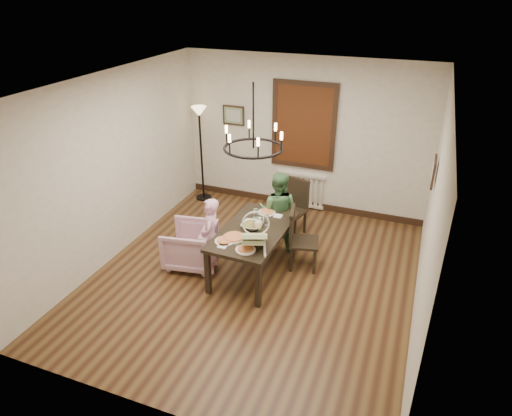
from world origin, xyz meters
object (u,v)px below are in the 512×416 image
Objects in this scene: elderly_woman at (211,242)px; seated_man at (278,217)px; dining_table at (254,235)px; chair_right at (304,239)px; drinking_glass at (255,226)px; armchair at (190,245)px; floor_lamp at (201,155)px; chair_far at (291,209)px; baby_bouncer at (254,235)px.

seated_man reaches higher than elderly_woman.
dining_table is 1.64× the size of chair_right.
drinking_glass is at bearing -10.32° from dining_table.
dining_table is 0.83m from seated_man.
chair_right is (0.65, 0.41, -0.16)m from dining_table.
armchair is 1.12m from drinking_glass.
chair_right is at bearing 34.65° from dining_table.
drinking_glass is 2.78m from floor_lamp.
seated_man is (0.70, 1.00, 0.05)m from elderly_woman.
drinking_glass is at bearing 88.44° from armchair.
drinking_glass is (-0.62, -0.42, 0.32)m from chair_right.
elderly_woman is at bearing -60.36° from floor_lamp.
floor_lamp is at bearing -167.08° from elderly_woman.
chair_right is 1.32× the size of armchair.
seated_man is 2.32m from floor_lamp.
seated_man is at bearing 122.78° from armchair.
chair_right is at bearing 98.40° from elderly_woman.
dining_table is at bearing 110.25° from chair_right.
floor_lamp is at bearing 134.79° from dining_table.
chair_right reaches higher than dining_table.
chair_right is 0.81m from drinking_glass.
chair_far is 2.21m from floor_lamp.
chair_far reaches higher than armchair.
dining_table is 0.78m from chair_right.
elderly_woman is 6.65× the size of drinking_glass.
dining_table is 2.76m from floor_lamp.
seated_man is at bearing -31.76° from floor_lamp.
elderly_woman reaches higher than armchair.
chair_far is (0.18, 1.28, -0.15)m from dining_table.
chair_right reaches higher than armchair.
elderly_woman reaches higher than chair_far.
armchair is 0.68× the size of seated_man.
chair_far is 1.00× the size of elderly_woman.
drinking_glass is (-0.14, 0.40, -0.10)m from baby_bouncer.
baby_bouncer is (0.08, -1.23, 0.36)m from seated_man.
armchair is at bearing 36.03° from seated_man.
seated_man is (1.07, 0.96, 0.21)m from armchair.
armchair is 0.75× the size of elderly_woman.
elderly_woman is 1.22m from seated_man.
seated_man is 0.60× the size of floor_lamp.
chair_right is (0.47, -0.87, -0.00)m from chair_far.
dining_table is 10.76× the size of drinking_glass.
seated_man reaches higher than chair_right.
dining_table is at bearing 89.55° from elderly_woman.
armchair is at bearing -169.24° from dining_table.
baby_bouncer is at bearing 56.61° from elderly_woman.
chair_right is 0.69m from seated_man.
armchair is (-0.97, -0.15, -0.31)m from dining_table.
baby_bouncer reaches higher than dining_table.
chair_right is 0.99× the size of elderly_woman.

